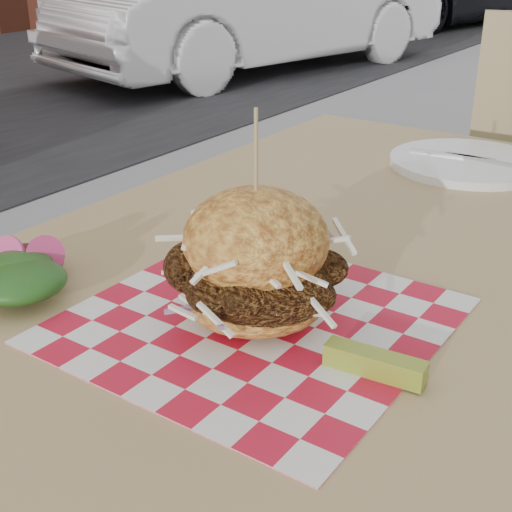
% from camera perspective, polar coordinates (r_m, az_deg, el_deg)
% --- Properties ---
extents(patio_table, '(0.80, 1.20, 0.75)m').
position_cam_1_polar(patio_table, '(0.99, 8.31, -2.92)').
color(patio_table, tan).
rests_on(patio_table, ground).
extents(paper_liner, '(0.36, 0.36, 0.00)m').
position_cam_1_polar(paper_liner, '(0.75, 0.00, -5.14)').
color(paper_liner, red).
rests_on(paper_liner, patio_table).
extents(sandwich, '(0.20, 0.20, 0.22)m').
position_cam_1_polar(sandwich, '(0.72, 0.00, -0.79)').
color(sandwich, gold).
rests_on(sandwich, paper_liner).
extents(pickle_spear, '(0.10, 0.03, 0.02)m').
position_cam_1_polar(pickle_spear, '(0.67, 9.49, -8.47)').
color(pickle_spear, '#A8AA31').
rests_on(pickle_spear, paper_liner).
extents(side_salad, '(0.14, 0.14, 0.05)m').
position_cam_1_polar(side_salad, '(0.86, -17.95, -1.29)').
color(side_salad, '#3F1419').
rests_on(side_salad, patio_table).
extents(place_setting, '(0.27, 0.27, 0.02)m').
position_cam_1_polar(place_setting, '(1.31, 16.59, 7.19)').
color(place_setting, white).
rests_on(place_setting, patio_table).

